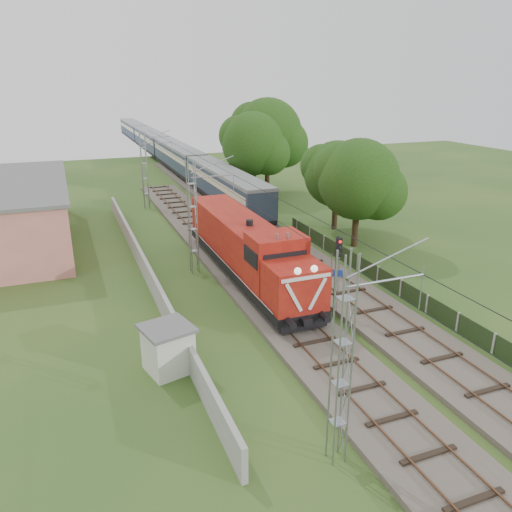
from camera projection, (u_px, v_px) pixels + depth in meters
name	position (u px, v px, depth m)	size (l,w,h in m)	color
ground	(309.00, 342.00, 26.25)	(140.00, 140.00, 0.00)	#274C1C
track_main	(260.00, 289.00, 32.34)	(4.20, 70.00, 0.45)	#6B6054
track_side	(258.00, 229.00, 45.45)	(4.20, 80.00, 0.45)	#6B6054
catenary	(193.00, 217.00, 34.42)	(3.31, 70.00, 8.00)	gray
boundary_wall	(145.00, 268.00, 34.31)	(0.25, 40.00, 1.50)	#9E9E99
station_building	(16.00, 212.00, 41.30)	(8.40, 20.40, 5.22)	#DC8476
fence	(401.00, 288.00, 31.42)	(0.12, 32.00, 1.20)	black
locomotive	(247.00, 247.00, 33.66)	(3.14, 17.95, 4.56)	black
coach_rake	(163.00, 147.00, 82.22)	(2.95, 87.93, 3.41)	black
signal_post	(337.00, 263.00, 27.80)	(0.52, 0.42, 4.92)	black
relay_hut	(168.00, 348.00, 23.35)	(2.69, 2.69, 2.29)	silver
tree_a	(359.00, 180.00, 39.46)	(6.77, 6.45, 8.78)	#3C2D18
tree_b	(338.00, 175.00, 44.37)	(6.19, 5.89, 8.02)	#3C2D18
tree_c	(254.00, 144.00, 56.38)	(7.49, 7.13, 9.71)	#3C2D18
tree_d	(268.00, 134.00, 58.98)	(8.55, 8.14, 11.08)	#3C2D18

